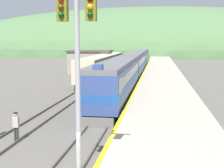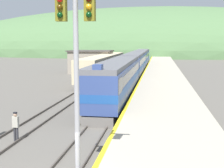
{
  "view_description": "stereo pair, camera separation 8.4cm",
  "coord_description": "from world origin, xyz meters",
  "views": [
    {
      "loc": [
        4.16,
        -10.52,
        6.02
      ],
      "look_at": [
        0.25,
        15.75,
        2.42
      ],
      "focal_mm": 50.0,
      "sensor_mm": 36.0,
      "label": 1
    },
    {
      "loc": [
        4.24,
        -10.51,
        6.02
      ],
      "look_at": [
        0.25,
        15.75,
        2.42
      ],
      "focal_mm": 50.0,
      "sensor_mm": 36.0,
      "label": 2
    }
  ],
  "objects": [
    {
      "name": "station_shed",
      "position": [
        -8.89,
        48.61,
        2.22
      ],
      "size": [
        8.27,
        6.09,
        4.41
      ],
      "color": "gray",
      "rests_on": "ground"
    },
    {
      "name": "express_train_lead_car",
      "position": [
        0.0,
        20.93,
        2.24
      ],
      "size": [
        3.02,
        21.68,
        4.46
      ],
      "color": "black",
      "rests_on": "ground"
    },
    {
      "name": "carriage_third",
      "position": [
        0.0,
        65.39,
        2.23
      ],
      "size": [
        3.01,
        21.08,
        4.1
      ],
      "color": "black",
      "rests_on": "ground"
    },
    {
      "name": "carriage_second",
      "position": [
        0.0,
        43.43,
        2.23
      ],
      "size": [
        3.01,
        21.08,
        4.1
      ],
      "color": "black",
      "rests_on": "ground"
    },
    {
      "name": "signal_mast_main",
      "position": [
        1.1,
        1.03,
        5.78
      ],
      "size": [
        2.2,
        0.42,
        8.8
      ],
      "color": "#9E9EA3",
      "rests_on": "ground"
    },
    {
      "name": "track_main",
      "position": [
        0.0,
        70.0,
        0.08
      ],
      "size": [
        1.52,
        180.0,
        0.16
      ],
      "color": "#4C443D",
      "rests_on": "ground"
    },
    {
      "name": "siding_train",
      "position": [
        -4.84,
        40.78,
        1.97
      ],
      "size": [
        2.9,
        29.69,
        3.82
      ],
      "color": "black",
      "rests_on": "ground"
    },
    {
      "name": "track_worker",
      "position": [
        -4.31,
        6.8,
        1.04
      ],
      "size": [
        0.37,
        0.25,
        1.81
      ],
      "color": "#2D2D33",
      "rests_on": "ground"
    },
    {
      "name": "distant_hills",
      "position": [
        0.0,
        149.28,
        0.0
      ],
      "size": [
        231.19,
        104.04,
        45.75
      ],
      "color": "#517547",
      "rests_on": "ground"
    },
    {
      "name": "track_siding",
      "position": [
        -4.84,
        70.0,
        0.08
      ],
      "size": [
        1.52,
        180.0,
        0.16
      ],
      "color": "#4C443D",
      "rests_on": "ground"
    },
    {
      "name": "platform",
      "position": [
        4.79,
        50.0,
        0.5
      ],
      "size": [
        6.3,
        140.0,
        1.01
      ],
      "color": "#B2A893",
      "rests_on": "ground"
    }
  ]
}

